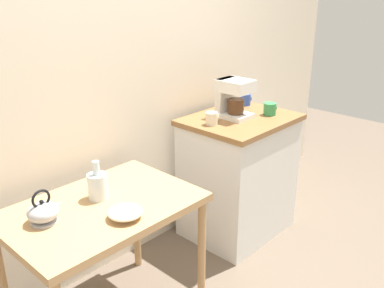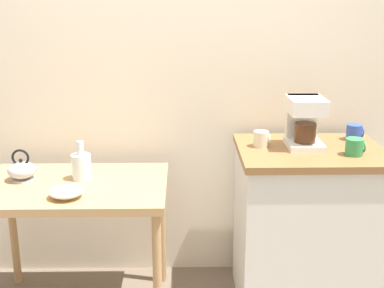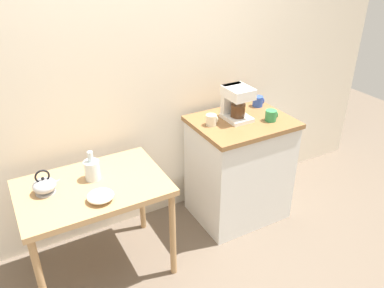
{
  "view_description": "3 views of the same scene",
  "coord_description": "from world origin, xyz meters",
  "px_view_note": "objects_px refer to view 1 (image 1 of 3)",
  "views": [
    {
      "loc": [
        -1.59,
        -1.58,
        1.76
      ],
      "look_at": [
        0.06,
        -0.04,
        0.88
      ],
      "focal_mm": 39.76,
      "sensor_mm": 36.0,
      "label": 1
    },
    {
      "loc": [
        -0.0,
        -2.47,
        1.66
      ],
      "look_at": [
        0.04,
        0.03,
        0.92
      ],
      "focal_mm": 48.69,
      "sensor_mm": 36.0,
      "label": 2
    },
    {
      "loc": [
        -0.99,
        -2.12,
        2.14
      ],
      "look_at": [
        0.19,
        0.01,
        0.82
      ],
      "focal_mm": 36.43,
      "sensor_mm": 36.0,
      "label": 3
    }
  ],
  "objects_px": {
    "mug_blue": "(245,99)",
    "glass_carafe_vase": "(98,185)",
    "mug_tall_green": "(270,109)",
    "bowl_stoneware": "(125,212)",
    "teakettle": "(43,212)",
    "coffee_maker": "(232,97)",
    "mug_small_cream": "(212,118)"
  },
  "relations": [
    {
      "from": "mug_small_cream",
      "to": "mug_tall_green",
      "type": "height_order",
      "value": "mug_tall_green"
    },
    {
      "from": "mug_tall_green",
      "to": "mug_blue",
      "type": "bearing_deg",
      "value": 72.48
    },
    {
      "from": "mug_blue",
      "to": "glass_carafe_vase",
      "type": "bearing_deg",
      "value": -173.42
    },
    {
      "from": "coffee_maker",
      "to": "mug_tall_green",
      "type": "height_order",
      "value": "coffee_maker"
    },
    {
      "from": "mug_blue",
      "to": "mug_small_cream",
      "type": "bearing_deg",
      "value": -166.94
    },
    {
      "from": "mug_small_cream",
      "to": "teakettle",
      "type": "bearing_deg",
      "value": -177.41
    },
    {
      "from": "mug_blue",
      "to": "coffee_maker",
      "type": "bearing_deg",
      "value": -159.73
    },
    {
      "from": "teakettle",
      "to": "mug_small_cream",
      "type": "bearing_deg",
      "value": 2.59
    },
    {
      "from": "glass_carafe_vase",
      "to": "mug_blue",
      "type": "distance_m",
      "value": 1.47
    },
    {
      "from": "coffee_maker",
      "to": "mug_tall_green",
      "type": "xyz_separation_m",
      "value": [
        0.22,
        -0.16,
        -0.1
      ]
    },
    {
      "from": "glass_carafe_vase",
      "to": "coffee_maker",
      "type": "height_order",
      "value": "coffee_maker"
    },
    {
      "from": "bowl_stoneware",
      "to": "mug_blue",
      "type": "relative_size",
      "value": 1.82
    },
    {
      "from": "mug_tall_green",
      "to": "teakettle",
      "type": "bearing_deg",
      "value": 176.62
    },
    {
      "from": "mug_tall_green",
      "to": "mug_small_cream",
      "type": "bearing_deg",
      "value": 160.56
    },
    {
      "from": "bowl_stoneware",
      "to": "mug_blue",
      "type": "distance_m",
      "value": 1.55
    },
    {
      "from": "mug_small_cream",
      "to": "glass_carafe_vase",
      "type": "bearing_deg",
      "value": -177.16
    },
    {
      "from": "glass_carafe_vase",
      "to": "mug_small_cream",
      "type": "distance_m",
      "value": 0.94
    },
    {
      "from": "coffee_maker",
      "to": "mug_small_cream",
      "type": "height_order",
      "value": "coffee_maker"
    },
    {
      "from": "mug_small_cream",
      "to": "mug_tall_green",
      "type": "bearing_deg",
      "value": -19.44
    },
    {
      "from": "bowl_stoneware",
      "to": "coffee_maker",
      "type": "relative_size",
      "value": 0.63
    },
    {
      "from": "coffee_maker",
      "to": "mug_tall_green",
      "type": "bearing_deg",
      "value": -37.19
    },
    {
      "from": "bowl_stoneware",
      "to": "glass_carafe_vase",
      "type": "height_order",
      "value": "glass_carafe_vase"
    },
    {
      "from": "glass_carafe_vase",
      "to": "mug_blue",
      "type": "xyz_separation_m",
      "value": [
        1.45,
        0.17,
        0.13
      ]
    },
    {
      "from": "mug_blue",
      "to": "mug_tall_green",
      "type": "relative_size",
      "value": 0.96
    },
    {
      "from": "glass_carafe_vase",
      "to": "mug_small_cream",
      "type": "relative_size",
      "value": 2.39
    },
    {
      "from": "teakettle",
      "to": "mug_blue",
      "type": "height_order",
      "value": "mug_blue"
    },
    {
      "from": "bowl_stoneware",
      "to": "mug_blue",
      "type": "height_order",
      "value": "mug_blue"
    },
    {
      "from": "mug_tall_green",
      "to": "bowl_stoneware",
      "type": "bearing_deg",
      "value": -174.2
    },
    {
      "from": "bowl_stoneware",
      "to": "mug_tall_green",
      "type": "xyz_separation_m",
      "value": [
        1.39,
        0.14,
        0.17
      ]
    },
    {
      "from": "teakettle",
      "to": "mug_blue",
      "type": "distance_m",
      "value": 1.77
    },
    {
      "from": "teakettle",
      "to": "mug_small_cream",
      "type": "xyz_separation_m",
      "value": [
        1.23,
        0.06,
        0.14
      ]
    },
    {
      "from": "teakettle",
      "to": "mug_blue",
      "type": "bearing_deg",
      "value": 5.77
    }
  ]
}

